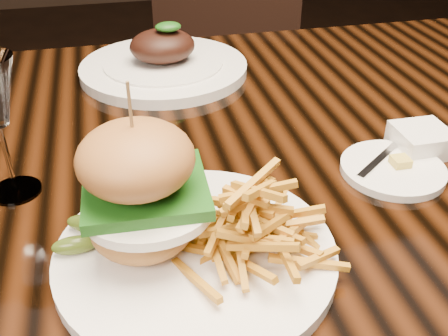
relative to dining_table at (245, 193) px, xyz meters
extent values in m
cube|color=black|center=(0.00, 0.00, 0.06)|extent=(1.60, 0.90, 0.04)
cylinder|color=white|center=(-0.11, -0.20, 0.08)|extent=(0.28, 0.28, 0.01)
ellipsoid|color=olive|center=(-0.16, -0.18, 0.11)|extent=(0.10, 0.10, 0.05)
ellipsoid|color=white|center=(-0.15, -0.20, 0.14)|extent=(0.12, 0.09, 0.01)
ellipsoid|color=orange|center=(-0.13, -0.22, 0.15)|extent=(0.02, 0.02, 0.01)
cube|color=#226318|center=(-0.16, -0.18, 0.15)|extent=(0.12, 0.11, 0.01)
ellipsoid|color=brown|center=(-0.16, -0.18, 0.19)|extent=(0.11, 0.11, 0.06)
cylinder|color=olive|center=(-0.16, -0.18, 0.22)|extent=(0.00, 0.00, 0.08)
ellipsoid|color=#324312|center=(-0.22, -0.18, 0.10)|extent=(0.04, 0.02, 0.02)
ellipsoid|color=#324312|center=(-0.21, -0.15, 0.10)|extent=(0.05, 0.04, 0.02)
cylinder|color=white|center=(0.16, -0.10, 0.08)|extent=(0.13, 0.13, 0.01)
cube|color=gold|center=(0.17, -0.10, 0.09)|extent=(0.02, 0.02, 0.01)
cube|color=silver|center=(0.15, -0.08, 0.09)|extent=(0.10, 0.08, 0.00)
cube|color=white|center=(0.22, -0.06, 0.09)|extent=(0.09, 0.09, 0.03)
cylinder|color=white|center=(-0.29, -0.04, 0.08)|extent=(0.06, 0.06, 0.00)
cylinder|color=white|center=(-0.29, -0.04, 0.12)|extent=(0.01, 0.01, 0.09)
cylinder|color=white|center=(-0.08, 0.28, 0.09)|extent=(0.29, 0.29, 0.02)
cylinder|color=white|center=(-0.08, 0.28, 0.09)|extent=(0.21, 0.21, 0.02)
ellipsoid|color=black|center=(-0.08, 0.28, 0.13)|extent=(0.11, 0.09, 0.06)
ellipsoid|color=#226318|center=(-0.06, 0.27, 0.16)|extent=(0.04, 0.03, 0.02)
cube|color=black|center=(0.14, 0.80, -0.22)|extent=(0.59, 0.59, 0.06)
cylinder|color=black|center=(-0.10, 0.68, -0.45)|extent=(0.04, 0.04, 0.45)
cylinder|color=black|center=(0.26, 0.56, -0.45)|extent=(0.04, 0.04, 0.45)
cylinder|color=black|center=(0.02, 1.04, -0.45)|extent=(0.04, 0.04, 0.45)
cylinder|color=black|center=(0.38, 0.92, -0.45)|extent=(0.04, 0.04, 0.45)
camera|label=1|loc=(-0.17, -0.59, 0.44)|focal=42.00mm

